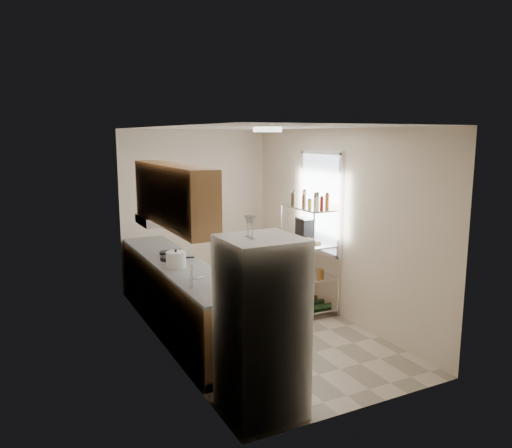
# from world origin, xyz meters

# --- Properties ---
(room) EXTENTS (2.52, 4.42, 2.62)m
(room) POSITION_xyz_m (0.00, 0.00, 1.30)
(room) COLOR beige
(room) RESTS_ON ground
(counter_run) EXTENTS (0.63, 3.51, 0.90)m
(counter_run) POSITION_xyz_m (-0.92, 0.44, 0.45)
(counter_run) COLOR #A37445
(counter_run) RESTS_ON ground
(upper_cabinets) EXTENTS (0.33, 2.20, 0.72)m
(upper_cabinets) POSITION_xyz_m (-1.05, 0.10, 1.81)
(upper_cabinets) COLOR #A37445
(upper_cabinets) RESTS_ON room
(range_hood) EXTENTS (0.50, 0.60, 0.12)m
(range_hood) POSITION_xyz_m (-1.00, 0.90, 1.39)
(range_hood) COLOR #B7BABC
(range_hood) RESTS_ON room
(window) EXTENTS (0.06, 1.00, 1.46)m
(window) POSITION_xyz_m (1.23, 0.35, 1.55)
(window) COLOR white
(window) RESTS_ON room
(bakers_rack) EXTENTS (0.45, 0.90, 1.73)m
(bakers_rack) POSITION_xyz_m (1.00, 0.30, 1.11)
(bakers_rack) COLOR silver
(bakers_rack) RESTS_ON ground
(ceiling_dome) EXTENTS (0.34, 0.34, 0.05)m
(ceiling_dome) POSITION_xyz_m (0.00, -0.30, 2.57)
(ceiling_dome) COLOR white
(ceiling_dome) RESTS_ON room
(refrigerator) EXTENTS (0.67, 0.67, 1.63)m
(refrigerator) POSITION_xyz_m (-0.87, -1.80, 0.82)
(refrigerator) COLOR white
(refrigerator) RESTS_ON ground
(wine_glass_a) EXTENTS (0.07, 0.07, 0.19)m
(wine_glass_a) POSITION_xyz_m (-0.96, -1.74, 1.73)
(wine_glass_a) COLOR silver
(wine_glass_a) RESTS_ON refrigerator
(wine_glass_b) EXTENTS (0.07, 0.07, 0.19)m
(wine_glass_b) POSITION_xyz_m (-0.97, -1.83, 1.73)
(wine_glass_b) COLOR silver
(wine_glass_b) RESTS_ON refrigerator
(rice_cooker) EXTENTS (0.24, 0.24, 0.20)m
(rice_cooker) POSITION_xyz_m (-1.01, 0.19, 1.00)
(rice_cooker) COLOR white
(rice_cooker) RESTS_ON counter_run
(frying_pan_large) EXTENTS (0.34, 0.34, 0.05)m
(frying_pan_large) POSITION_xyz_m (-0.95, 0.58, 0.92)
(frying_pan_large) COLOR black
(frying_pan_large) RESTS_ON counter_run
(frying_pan_small) EXTENTS (0.26, 0.26, 0.04)m
(frying_pan_small) POSITION_xyz_m (-0.91, 0.90, 0.92)
(frying_pan_small) COLOR black
(frying_pan_small) RESTS_ON counter_run
(cutting_board) EXTENTS (0.38, 0.48, 0.03)m
(cutting_board) POSITION_xyz_m (0.89, 0.31, 1.03)
(cutting_board) COLOR tan
(cutting_board) RESTS_ON bakers_rack
(espresso_machine) EXTENTS (0.19, 0.27, 0.31)m
(espresso_machine) POSITION_xyz_m (1.08, 0.54, 1.16)
(espresso_machine) COLOR black
(espresso_machine) RESTS_ON bakers_rack
(storage_bag) EXTENTS (0.14, 0.17, 0.17)m
(storage_bag) POSITION_xyz_m (1.05, 0.63, 0.65)
(storage_bag) COLOR #9F2A13
(storage_bag) RESTS_ON bakers_rack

